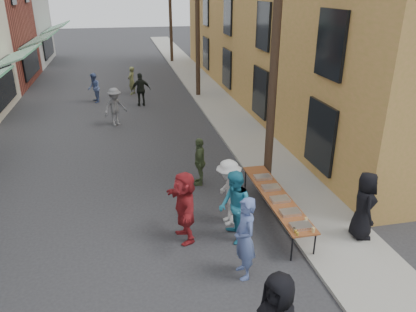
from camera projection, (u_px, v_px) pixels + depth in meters
name	position (u px, v px, depth m)	size (l,w,h in m)	color
ground	(141.00, 257.00, 9.89)	(120.00, 120.00, 0.00)	#28282B
sidewalk	(210.00, 95.00, 24.35)	(2.20, 60.00, 0.10)	gray
building_ochre	(320.00, 7.00, 22.71)	(10.00, 28.00, 10.00)	olive
utility_pole_near	(275.00, 46.00, 11.68)	(0.26, 0.26, 9.00)	#2D2116
utility_pole_mid	(197.00, 17.00, 22.49)	(0.26, 0.26, 9.00)	#2D2116
utility_pole_far	(170.00, 7.00, 33.30)	(0.26, 0.26, 9.00)	#2D2116
serving_table	(276.00, 197.00, 11.22)	(0.70, 4.00, 0.75)	brown
catering_tray_sausage	(301.00, 226.00, 9.71)	(0.50, 0.33, 0.08)	maroon
catering_tray_foil_b	(290.00, 212.00, 10.29)	(0.50, 0.33, 0.08)	#B2B2B7
catering_tray_buns	(280.00, 199.00, 10.92)	(0.50, 0.33, 0.08)	tan
catering_tray_foil_d	(271.00, 188.00, 11.55)	(0.50, 0.33, 0.08)	#B2B2B7
catering_tray_buns_end	(263.00, 177.00, 12.18)	(0.50, 0.33, 0.08)	tan
condiment_jar_a	(297.00, 234.00, 9.39)	(0.07, 0.07, 0.08)	#A57F26
condiment_jar_b	(296.00, 232.00, 9.48)	(0.07, 0.07, 0.08)	#A57F26
condiment_jar_c	(294.00, 229.00, 9.57)	(0.07, 0.07, 0.08)	#A57F26
cup_stack	(313.00, 230.00, 9.51)	(0.08, 0.08, 0.12)	tan
guest_front_b	(245.00, 238.00, 8.90)	(0.72, 0.47, 1.97)	#51659E
guest_front_c	(234.00, 207.00, 10.20)	(0.93, 0.73, 1.92)	teal
guest_front_d	(228.00, 193.00, 10.96)	(1.21, 0.70, 1.88)	beige
guest_front_e	(200.00, 161.00, 13.23)	(0.95, 0.39, 1.62)	#465531
guest_queue_back	(185.00, 207.00, 10.25)	(1.76, 0.56, 1.90)	maroon
server	(364.00, 205.00, 10.20)	(0.88, 0.57, 1.80)	black
passerby_left	(115.00, 107.00, 18.86)	(1.15, 0.66, 1.79)	slate
passerby_mid	(141.00, 90.00, 21.97)	(1.05, 0.44, 1.79)	black
passerby_right	(132.00, 81.00, 24.38)	(0.60, 0.40, 1.65)	#646A3D
passerby_far	(94.00, 88.00, 22.66)	(0.80, 0.62, 1.64)	#50639B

